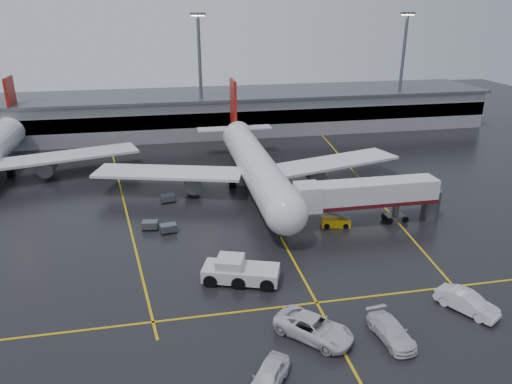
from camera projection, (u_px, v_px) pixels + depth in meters
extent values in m
plane|color=black|center=(267.00, 213.00, 66.46)|extent=(220.00, 220.00, 0.00)
cube|color=gold|center=(267.00, 213.00, 66.46)|extent=(0.25, 90.00, 0.02)
cube|color=gold|center=(317.00, 303.00, 46.35)|extent=(60.00, 0.25, 0.02)
cube|color=gold|center=(123.00, 197.00, 71.96)|extent=(9.99, 69.35, 0.02)
cube|color=gold|center=(361.00, 180.00, 78.87)|extent=(7.57, 69.64, 0.02)
cube|color=gray|center=(222.00, 113.00, 108.87)|extent=(120.00, 18.00, 8.00)
cube|color=black|center=(227.00, 119.00, 100.65)|extent=(120.00, 0.40, 3.00)
cube|color=#595B60|center=(221.00, 94.00, 107.31)|extent=(122.00, 19.00, 0.60)
cylinder|color=#595B60|center=(200.00, 79.00, 99.39)|extent=(0.70, 0.70, 25.00)
cube|color=#595B60|center=(198.00, 14.00, 94.78)|extent=(3.00, 1.20, 0.50)
cube|color=#FFE5B2|center=(198.00, 15.00, 94.89)|extent=(2.60, 0.90, 0.20)
cylinder|color=#595B60|center=(401.00, 74.00, 107.57)|extent=(0.70, 0.70, 25.00)
cube|color=#595B60|center=(408.00, 13.00, 102.96)|extent=(3.00, 1.20, 0.50)
cube|color=#FFE5B2|center=(408.00, 15.00, 103.07)|extent=(2.60, 0.90, 0.20)
cylinder|color=silver|center=(256.00, 166.00, 72.25)|extent=(5.20, 36.00, 5.20)
sphere|color=silver|center=(286.00, 214.00, 55.80)|extent=(5.20, 5.20, 5.20)
cone|color=silver|center=(235.00, 129.00, 91.22)|extent=(4.94, 8.00, 4.94)
cube|color=maroon|center=(233.00, 103.00, 90.35)|extent=(0.50, 5.50, 8.50)
cube|color=silver|center=(234.00, 128.00, 91.15)|extent=(14.00, 3.00, 0.25)
cube|color=silver|center=(169.00, 172.00, 72.00)|extent=(22.80, 11.83, 0.40)
cube|color=silver|center=(333.00, 162.00, 76.73)|extent=(22.80, 11.83, 0.40)
cylinder|color=#595B60|center=(193.00, 182.00, 72.23)|extent=(2.60, 4.50, 2.60)
cylinder|color=#595B60|center=(314.00, 174.00, 75.69)|extent=(2.60, 4.50, 2.60)
cylinder|color=#595B60|center=(280.00, 228.00, 59.70)|extent=(0.56, 0.56, 2.00)
cylinder|color=#595B60|center=(232.00, 181.00, 75.57)|extent=(0.56, 0.56, 2.00)
cylinder|color=#595B60|center=(272.00, 178.00, 76.73)|extent=(0.56, 0.56, 2.00)
cylinder|color=black|center=(280.00, 232.00, 59.90)|extent=(0.40, 1.10, 1.10)
cylinder|color=black|center=(232.00, 184.00, 75.73)|extent=(1.00, 1.40, 1.40)
cylinder|color=black|center=(272.00, 181.00, 76.89)|extent=(1.00, 1.40, 1.40)
cone|color=silver|center=(14.00, 125.00, 94.55)|extent=(4.94, 8.00, 4.94)
cube|color=maroon|center=(11.00, 99.00, 93.68)|extent=(0.50, 5.50, 8.50)
cube|color=silver|center=(14.00, 124.00, 94.48)|extent=(14.00, 3.00, 0.25)
cube|color=silver|center=(69.00, 156.00, 80.06)|extent=(22.80, 11.83, 0.40)
cylinder|color=#595B60|center=(47.00, 167.00, 79.02)|extent=(2.60, 4.50, 2.60)
cylinder|color=#595B60|center=(11.00, 171.00, 80.06)|extent=(0.56, 0.56, 2.00)
cylinder|color=black|center=(11.00, 174.00, 80.22)|extent=(1.00, 1.40, 1.40)
cube|color=silver|center=(369.00, 192.00, 61.56)|extent=(18.00, 3.20, 3.00)
cube|color=#4E0D13|center=(368.00, 202.00, 62.03)|extent=(18.00, 3.30, 0.50)
cube|color=silver|center=(308.00, 197.00, 60.07)|extent=(3.00, 3.40, 3.30)
cylinder|color=#595B60|center=(396.00, 211.00, 63.34)|extent=(0.80, 0.80, 3.00)
cube|color=#595B60|center=(395.00, 218.00, 63.72)|extent=(2.60, 1.60, 0.90)
cylinder|color=#595B60|center=(431.00, 204.00, 64.07)|extent=(2.40, 2.40, 4.00)
cylinder|color=black|center=(387.00, 219.00, 63.52)|extent=(0.90, 1.80, 0.90)
cylinder|color=black|center=(402.00, 217.00, 63.92)|extent=(0.90, 1.80, 0.90)
cube|color=silver|center=(241.00, 273.00, 49.63)|extent=(8.40, 5.52, 1.34)
cube|color=silver|center=(230.00, 263.00, 49.36)|extent=(3.41, 3.41, 1.12)
cube|color=black|center=(230.00, 263.00, 49.36)|extent=(3.07, 3.07, 1.00)
cylinder|color=black|center=(214.00, 274.00, 50.14)|extent=(2.47, 3.64, 1.45)
cylinder|color=black|center=(241.00, 276.00, 49.77)|extent=(2.47, 3.64, 1.45)
cylinder|color=black|center=(269.00, 278.00, 49.39)|extent=(2.47, 3.64, 1.45)
cube|color=#EAAF0C|center=(336.00, 222.00, 62.29)|extent=(3.91, 2.27, 1.12)
cube|color=#595B60|center=(336.00, 214.00, 61.90)|extent=(3.65, 1.65, 1.28)
cylinder|color=black|center=(326.00, 224.00, 62.40)|extent=(1.06, 1.84, 0.71)
cylinder|color=black|center=(345.00, 224.00, 62.36)|extent=(1.06, 1.84, 0.71)
imported|color=silver|center=(314.00, 328.00, 41.24)|extent=(7.09, 7.27, 1.93)
imported|color=silver|center=(391.00, 331.00, 41.07)|extent=(2.84, 5.81, 1.63)
imported|color=silver|center=(467.00, 302.00, 44.81)|extent=(4.61, 5.99, 1.90)
imported|color=silver|center=(268.00, 377.00, 35.93)|extent=(4.57, 5.34, 1.73)
cube|color=#595B60|center=(168.00, 228.00, 60.48)|extent=(2.18, 1.61, 0.90)
cylinder|color=black|center=(163.00, 234.00, 59.95)|extent=(0.40, 0.20, 0.40)
cylinder|color=black|center=(176.00, 232.00, 60.48)|extent=(0.40, 0.20, 0.40)
cylinder|color=black|center=(161.00, 230.00, 60.82)|extent=(0.40, 0.20, 0.40)
cylinder|color=black|center=(174.00, 229.00, 61.35)|extent=(0.40, 0.20, 0.40)
cube|color=#595B60|center=(150.00, 225.00, 61.34)|extent=(2.17, 1.58, 0.90)
cylinder|color=black|center=(143.00, 230.00, 61.01)|extent=(0.40, 0.20, 0.40)
cylinder|color=black|center=(156.00, 229.00, 61.08)|extent=(0.40, 0.20, 0.40)
cylinder|color=black|center=(145.00, 226.00, 61.94)|extent=(0.40, 0.20, 0.40)
cylinder|color=black|center=(157.00, 226.00, 62.01)|extent=(0.40, 0.20, 0.40)
cube|color=#595B60|center=(168.00, 198.00, 69.85)|extent=(2.22, 1.68, 0.90)
cylinder|color=black|center=(163.00, 203.00, 69.30)|extent=(0.40, 0.20, 0.40)
cylinder|color=black|center=(174.00, 201.00, 69.88)|extent=(0.40, 0.20, 0.40)
cylinder|color=black|center=(162.00, 200.00, 70.16)|extent=(0.40, 0.20, 0.40)
cylinder|color=black|center=(173.00, 199.00, 70.74)|extent=(0.40, 0.20, 0.40)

